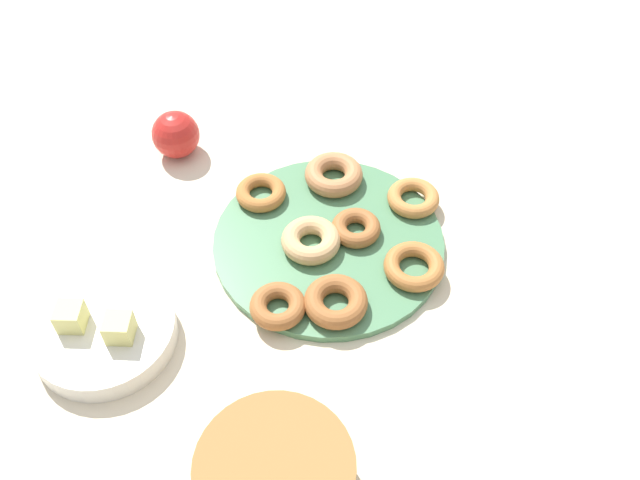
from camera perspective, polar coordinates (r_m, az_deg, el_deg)
The scene contains 15 objects.
ground_plane at distance 1.08m, azimuth 0.71°, elevation -0.39°, with size 2.40×2.40×0.00m, color beige.
donut_plate at distance 1.07m, azimuth 0.72°, elevation -0.17°, with size 0.36×0.36×0.01m, color #4C7F56.
donut_0 at distance 1.03m, azimuth 7.87°, elevation -2.02°, with size 0.09×0.09×0.02m, color #AD6B33.
donut_1 at distance 1.07m, azimuth 2.99°, elevation 1.00°, with size 0.08×0.08×0.02m, color #995B2D.
donut_2 at distance 0.98m, azimuth -3.51°, elevation -5.48°, with size 0.08×0.08×0.02m, color #995B2D.
donut_3 at distance 1.14m, azimuth 1.14°, elevation 5.43°, with size 0.10×0.10×0.03m, color #B27547.
donut_4 at distance 1.12m, azimuth -4.91°, elevation 3.92°, with size 0.08×0.08×0.02m, color #AD6B33.
donut_5 at distance 1.05m, azimuth -0.76°, elevation -0.02°, with size 0.09×0.09×0.03m, color tan.
donut_6 at distance 0.98m, azimuth 1.32°, elevation -5.11°, with size 0.09×0.09×0.03m, color #995B2D.
donut_7 at distance 1.12m, azimuth 7.72°, elevation 3.47°, with size 0.08×0.08×0.02m, color #BC7A3D.
basket at distance 0.85m, azimuth -3.69°, elevation -19.07°, with size 0.19×0.19×0.08m, color olive.
fruit_bowl at distance 1.01m, azimuth -17.40°, elevation -7.30°, with size 0.20×0.20×0.03m, color silver.
melon_chunk_left at distance 0.96m, azimuth -16.29°, elevation -6.98°, with size 0.04×0.04×0.04m, color #DBD67A.
melon_chunk_right at distance 0.99m, azimuth -19.94°, elevation -5.98°, with size 0.04×0.04×0.04m, color #DBD67A.
apple at distance 1.22m, azimuth -11.85°, elevation 8.54°, with size 0.08×0.08×0.08m, color red.
Camera 1 is at (-0.30, 0.62, 0.83)m, focal length 38.68 mm.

